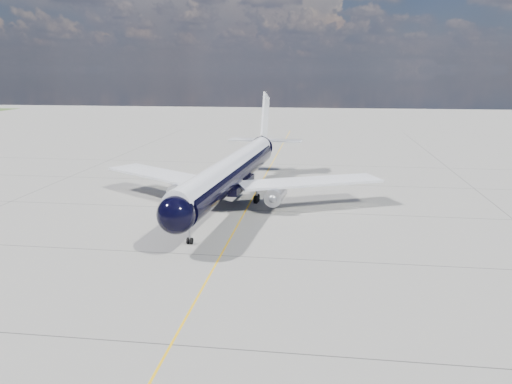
% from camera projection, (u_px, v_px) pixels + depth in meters
% --- Properties ---
extents(ground, '(320.00, 320.00, 0.00)m').
position_uv_depth(ground, '(252.00, 199.00, 63.78)').
color(ground, gray).
rests_on(ground, ground).
extents(taxiway_centerline, '(0.16, 160.00, 0.01)m').
position_uv_depth(taxiway_centerline, '(246.00, 210.00, 58.96)').
color(taxiway_centerline, yellow).
rests_on(taxiway_centerline, ground).
extents(main_airliner, '(36.41, 44.48, 12.84)m').
position_uv_depth(main_airliner, '(234.00, 170.00, 61.89)').
color(main_airliner, black).
rests_on(main_airliner, ground).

